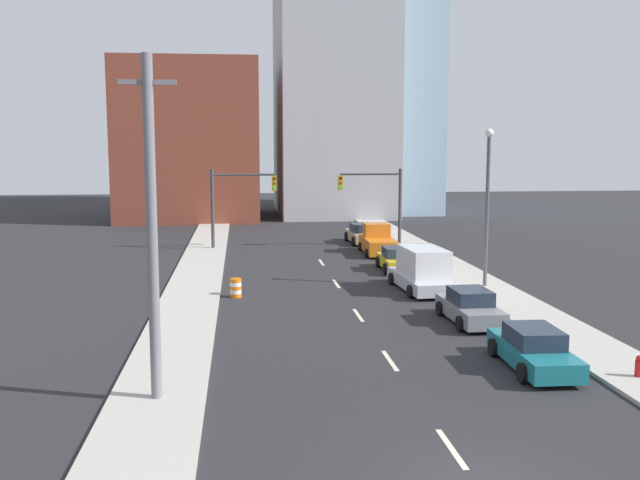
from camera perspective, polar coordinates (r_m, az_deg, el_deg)
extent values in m
cube|color=#ADA89E|center=(60.53, -8.73, 0.38)|extent=(2.87, 91.06, 0.14)
cube|color=#ADA89E|center=(61.83, 5.67, 0.58)|extent=(2.87, 91.06, 0.14)
cube|color=beige|center=(18.83, 10.46, -16.07)|extent=(0.16, 2.40, 0.01)
cube|color=beige|center=(25.56, 5.62, -9.57)|extent=(0.16, 2.40, 0.01)
cube|color=beige|center=(32.03, 3.08, -6.02)|extent=(0.16, 2.40, 0.01)
cube|color=beige|center=(39.16, 1.31, -3.52)|extent=(0.16, 2.40, 0.01)
cube|color=beige|center=(46.27, 0.11, -1.80)|extent=(0.16, 2.40, 0.01)
cube|color=brown|center=(76.44, -10.34, 7.76)|extent=(14.00, 16.00, 15.96)
cube|color=#A8A8AD|center=(81.24, 0.90, 12.73)|extent=(12.00, 20.00, 29.75)
cube|color=#99B7CC|center=(86.29, 4.07, 14.50)|extent=(13.00, 20.00, 36.02)
cylinder|color=#38383D|center=(52.31, -8.60, 2.42)|extent=(0.24, 0.24, 5.85)
cylinder|color=#38383D|center=(52.11, -6.17, 5.22)|extent=(4.50, 0.16, 0.16)
cube|color=#B79319|center=(52.19, -3.68, 4.56)|extent=(0.34, 0.32, 1.10)
cylinder|color=#4C0C0C|center=(52.01, -3.68, 4.92)|extent=(0.22, 0.04, 0.22)
cylinder|color=#593F0C|center=(52.03, -3.67, 4.55)|extent=(0.22, 0.04, 0.22)
cylinder|color=#26E53F|center=(52.04, -3.67, 4.18)|extent=(0.22, 0.04, 0.22)
cylinder|color=#38383D|center=(53.59, 6.41, 2.58)|extent=(0.24, 0.24, 5.85)
cylinder|color=#38383D|center=(52.98, 4.07, 5.28)|extent=(4.50, 0.16, 0.16)
cube|color=#B79319|center=(52.65, 1.65, 4.60)|extent=(0.34, 0.32, 1.10)
cylinder|color=#4C0C0C|center=(52.46, 1.67, 4.96)|extent=(0.22, 0.04, 0.22)
cylinder|color=#593F0C|center=(52.48, 1.67, 4.59)|extent=(0.22, 0.04, 0.22)
cylinder|color=#26E53F|center=(52.50, 1.67, 4.22)|extent=(0.22, 0.04, 0.22)
cylinder|color=slate|center=(20.96, -13.30, 0.56)|extent=(0.32, 0.32, 10.07)
cube|color=slate|center=(20.89, -13.66, 12.17)|extent=(1.60, 0.14, 0.14)
cylinder|color=orange|center=(35.95, -6.74, -4.42)|extent=(0.56, 0.56, 0.19)
cylinder|color=white|center=(35.91, -6.75, -4.12)|extent=(0.56, 0.56, 0.19)
cylinder|color=orange|center=(35.87, -6.75, -3.83)|extent=(0.56, 0.56, 0.19)
cylinder|color=white|center=(35.84, -6.76, -3.53)|extent=(0.56, 0.56, 0.19)
cylinder|color=orange|center=(35.80, -6.76, -3.23)|extent=(0.56, 0.56, 0.19)
cylinder|color=#4C4C51|center=(38.39, 13.21, 2.06)|extent=(0.20, 0.20, 7.96)
sphere|color=white|center=(38.23, 13.40, 8.34)|extent=(0.44, 0.44, 0.44)
cylinder|color=red|center=(25.47, 24.15, -9.52)|extent=(0.26, 0.26, 0.65)
sphere|color=red|center=(25.36, 24.20, -8.67)|extent=(0.23, 0.23, 0.23)
cube|color=#196B75|center=(25.52, 16.70, -8.72)|extent=(1.87, 4.75, 0.64)
cube|color=#1E2838|center=(25.36, 16.75, -7.37)|extent=(1.59, 2.16, 0.60)
cylinder|color=black|center=(26.58, 13.71, -8.35)|extent=(0.24, 0.66, 0.66)
cylinder|color=black|center=(27.19, 17.34, -8.12)|extent=(0.24, 0.66, 0.66)
cylinder|color=black|center=(23.95, 15.92, -10.20)|extent=(0.24, 0.66, 0.66)
cylinder|color=black|center=(24.63, 19.90, -9.87)|extent=(0.24, 0.66, 0.66)
cube|color=slate|center=(31.28, 11.90, -5.56)|extent=(1.82, 4.51, 0.67)
cube|color=#1E2838|center=(31.14, 11.94, -4.42)|extent=(1.56, 2.05, 0.61)
cylinder|color=black|center=(32.33, 9.57, -5.42)|extent=(0.23, 0.64, 0.64)
cylinder|color=black|center=(32.89, 12.57, -5.27)|extent=(0.23, 0.64, 0.64)
cylinder|color=black|center=(29.76, 11.15, -6.59)|extent=(0.23, 0.64, 0.64)
cylinder|color=black|center=(30.37, 14.37, -6.40)|extent=(0.23, 0.64, 0.64)
cube|color=#B2B2BC|center=(37.72, 8.10, -3.27)|extent=(2.50, 5.78, 0.62)
cube|color=silver|center=(37.27, 8.26, -1.76)|extent=(2.11, 3.62, 1.49)
cylinder|color=black|center=(39.08, 5.75, -3.10)|extent=(0.26, 0.66, 0.65)
cylinder|color=black|center=(39.73, 8.86, -2.98)|extent=(0.26, 0.66, 0.65)
cylinder|color=black|center=(35.78, 7.24, -4.11)|extent=(0.26, 0.66, 0.65)
cylinder|color=black|center=(36.48, 10.61, -3.95)|extent=(0.26, 0.66, 0.65)
cube|color=gold|center=(43.48, 6.15, -1.78)|extent=(1.86, 4.28, 0.64)
cube|color=#1E2838|center=(43.38, 6.17, -0.97)|extent=(1.60, 1.94, 0.60)
cylinder|color=black|center=(44.61, 4.66, -1.75)|extent=(0.23, 0.67, 0.67)
cylinder|color=black|center=(44.96, 6.97, -1.70)|extent=(0.23, 0.67, 0.67)
cylinder|color=black|center=(42.06, 5.27, -2.32)|extent=(0.23, 0.67, 0.67)
cylinder|color=black|center=(42.43, 7.72, -2.27)|extent=(0.23, 0.67, 0.67)
cube|color=orange|center=(50.03, 4.68, -0.37)|extent=(2.16, 5.34, 0.97)
cube|color=orange|center=(50.69, 4.54, 0.81)|extent=(1.81, 1.64, 0.93)
cylinder|color=black|center=(51.53, 3.24, -0.52)|extent=(0.24, 0.61, 0.61)
cylinder|color=black|center=(51.86, 5.51, -0.49)|extent=(0.24, 0.61, 0.61)
cylinder|color=black|center=(48.32, 3.78, -1.06)|extent=(0.24, 0.61, 0.61)
cylinder|color=black|center=(48.67, 6.19, -1.02)|extent=(0.24, 0.61, 0.61)
cube|color=tan|center=(55.54, 3.39, 0.31)|extent=(2.05, 4.79, 0.69)
cube|color=#1E2838|center=(55.46, 3.40, 1.00)|extent=(1.73, 2.18, 0.64)
cylinder|color=black|center=(56.79, 2.13, 0.29)|extent=(0.25, 0.71, 0.70)
cylinder|color=black|center=(57.18, 4.04, 0.32)|extent=(0.25, 0.71, 0.70)
cylinder|color=black|center=(53.95, 2.70, -0.10)|extent=(0.25, 0.71, 0.70)
cylinder|color=black|center=(54.35, 4.71, -0.06)|extent=(0.25, 0.71, 0.70)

